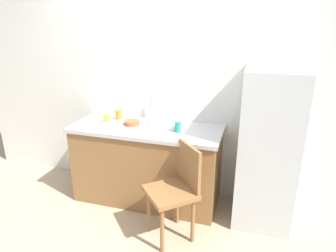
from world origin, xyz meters
name	(u,v)px	position (x,y,z in m)	size (l,w,h in m)	color
ground_plane	(137,237)	(0.00, 0.00, 0.00)	(8.00, 8.00, 0.00)	tan
back_wall	(168,85)	(0.00, 1.00, 1.23)	(4.80, 0.10, 2.46)	silver
cabinet_base	(147,165)	(-0.13, 0.65, 0.41)	(1.53, 0.60, 0.82)	olive
countertop	(146,128)	(-0.13, 0.65, 0.84)	(1.57, 0.64, 0.04)	#B7B7BC
faucet	(152,109)	(-0.16, 0.90, 0.98)	(0.02, 0.02, 0.24)	#B7B7BC
refrigerator	(268,149)	(1.09, 0.65, 0.76)	(0.53, 0.60, 1.52)	silver
chair	(177,188)	(0.34, 0.14, 0.50)	(0.57, 0.57, 0.89)	olive
dish_tray	(164,124)	(0.05, 0.70, 0.88)	(0.28, 0.20, 0.05)	white
terracotta_bowl	(132,123)	(-0.30, 0.66, 0.88)	(0.17, 0.17, 0.04)	#B25B33
cup_orange	(119,114)	(-0.51, 0.79, 0.91)	(0.07, 0.07, 0.11)	orange
cup_yellow	(107,118)	(-0.60, 0.69, 0.89)	(0.06, 0.06, 0.07)	yellow
cup_teal	(178,127)	(0.23, 0.60, 0.91)	(0.06, 0.06, 0.11)	teal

